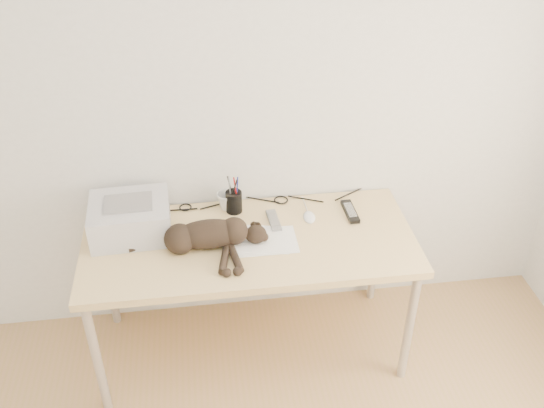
{
  "coord_description": "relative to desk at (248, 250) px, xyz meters",
  "views": [
    {
      "loc": [
        -0.2,
        -0.91,
        2.53
      ],
      "look_at": [
        0.1,
        1.34,
        0.97
      ],
      "focal_mm": 40.0,
      "sensor_mm": 36.0,
      "label": 1
    }
  ],
  "objects": [
    {
      "name": "wall_back",
      "position": [
        0.0,
        0.27,
        0.69
      ],
      "size": [
        3.5,
        0.0,
        3.5
      ],
      "primitive_type": "plane",
      "rotation": [
        1.57,
        0.0,
        0.0
      ],
      "color": "white",
      "rests_on": "floor"
    },
    {
      "name": "desk",
      "position": [
        0.0,
        0.0,
        0.0
      ],
      "size": [
        1.6,
        0.7,
        0.74
      ],
      "color": "#DBBC80",
      "rests_on": "floor"
    },
    {
      "name": "printer",
      "position": [
        -0.56,
        0.05,
        0.22
      ],
      "size": [
        0.39,
        0.34,
        0.18
      ],
      "color": "silver",
      "rests_on": "desk"
    },
    {
      "name": "papers",
      "position": [
        0.06,
        -0.1,
        0.14
      ],
      "size": [
        0.35,
        0.27,
        0.01
      ],
      "color": "white",
      "rests_on": "desk"
    },
    {
      "name": "cat",
      "position": [
        -0.21,
        -0.12,
        0.2
      ],
      "size": [
        0.66,
        0.3,
        0.15
      ],
      "rotation": [
        0.0,
        0.0,
        0.02
      ],
      "color": "black",
      "rests_on": "desk"
    },
    {
      "name": "mug",
      "position": [
        -0.09,
        0.19,
        0.18
      ],
      "size": [
        0.14,
        0.14,
        0.09
      ],
      "primitive_type": "imported",
      "rotation": [
        0.0,
        0.0,
        0.59
      ],
      "color": "white",
      "rests_on": "desk"
    },
    {
      "name": "pen_cup",
      "position": [
        -0.05,
        0.16,
        0.19
      ],
      "size": [
        0.08,
        0.08,
        0.21
      ],
      "color": "black",
      "rests_on": "desk"
    },
    {
      "name": "remote_grey",
      "position": [
        0.14,
        0.04,
        0.14
      ],
      "size": [
        0.06,
        0.18,
        0.02
      ],
      "primitive_type": "cube",
      "rotation": [
        0.0,
        0.0,
        0.07
      ],
      "color": "gray",
      "rests_on": "desk"
    },
    {
      "name": "remote_black",
      "position": [
        0.53,
        0.07,
        0.14
      ],
      "size": [
        0.06,
        0.19,
        0.02
      ],
      "primitive_type": "cube",
      "rotation": [
        0.0,
        0.0,
        0.03
      ],
      "color": "black",
      "rests_on": "desk"
    },
    {
      "name": "mouse",
      "position": [
        0.32,
        0.05,
        0.15
      ],
      "size": [
        0.07,
        0.11,
        0.03
      ],
      "primitive_type": "ellipsoid",
      "rotation": [
        0.0,
        0.0,
        -0.06
      ],
      "color": "white",
      "rests_on": "desk"
    },
    {
      "name": "cable_tangle",
      "position": [
        0.0,
        0.22,
        0.14
      ],
      "size": [
        1.36,
        0.08,
        0.01
      ],
      "primitive_type": null,
      "color": "black",
      "rests_on": "desk"
    }
  ]
}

